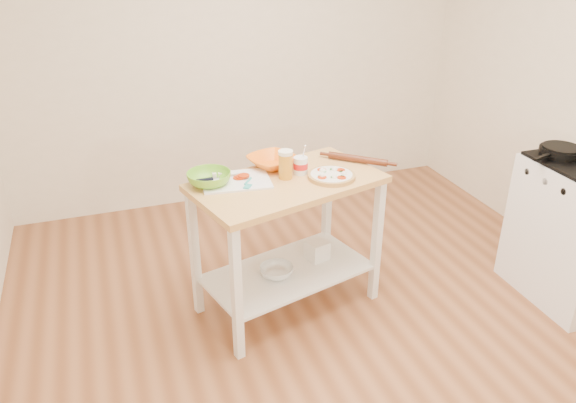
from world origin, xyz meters
The scene contains 14 objects.
room_shell centered at (0.00, 0.00, 1.35)m, with size 4.04×4.54×2.74m.
prep_island centered at (-0.19, 0.47, 0.65)m, with size 1.25×0.89×0.90m.
skillet centered at (1.56, 0.17, 0.97)m, with size 0.42×0.27×0.03m.
pizza centered at (0.08, 0.42, 0.92)m, with size 0.29×0.29×0.05m.
cutting_board centered at (-0.48, 0.56, 0.91)m, with size 0.43×0.35×0.04m.
spatula centered at (-0.43, 0.47, 0.92)m, with size 0.09×0.15×0.01m.
knife centered at (-0.61, 0.61, 0.92)m, with size 0.27×0.04×0.01m.
orange_bowl centered at (-0.21, 0.71, 0.94)m, with size 0.29×0.29×0.07m, color orange.
green_bowl centered at (-0.64, 0.56, 0.94)m, with size 0.26×0.26×0.08m, color #6FBC2A.
beer_pint centered at (-0.18, 0.51, 0.99)m, with size 0.09×0.09×0.18m.
yogurt_tub centered at (-0.08, 0.54, 0.95)m, with size 0.09×0.09×0.19m.
rolling_pin centered at (0.33, 0.59, 0.92)m, with size 0.04×0.04×0.39m, color #5A2814.
shelf_glass_bowl centered at (-0.27, 0.44, 0.29)m, with size 0.21×0.21×0.07m, color silver.
shelf_bin centered at (0.05, 0.55, 0.32)m, with size 0.13×0.13×0.13m, color white.
Camera 1 is at (-1.20, -2.42, 2.26)m, focal length 35.00 mm.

